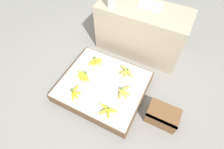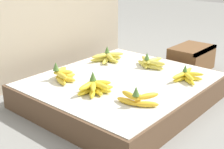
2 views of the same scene
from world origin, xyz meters
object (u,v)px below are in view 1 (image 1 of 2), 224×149
Objects in this scene: wooden_crate at (163,116)px; banana_bunch_front_left at (75,92)px; banana_bunch_back_midleft at (126,71)px; foam_tray_white at (150,5)px; banana_bunch_middle_midleft at (123,92)px; banana_bunch_middle_left at (84,76)px; banana_bunch_front_midleft at (108,110)px; banana_bunch_back_left at (95,61)px.

banana_bunch_front_left reaches higher than wooden_crate.
banana_bunch_back_midleft reaches higher than banana_bunch_front_left.
foam_tray_white reaches higher than banana_bunch_back_midleft.
banana_bunch_middle_midleft is (-0.53, 0.04, 0.08)m from wooden_crate.
banana_bunch_front_left is at bearing -107.48° from foam_tray_white.
banana_bunch_middle_left is 0.75× the size of foam_tray_white.
banana_bunch_middle_midleft is at bearing 175.49° from wooden_crate.
foam_tray_white reaches higher than wooden_crate.
foam_tray_white is (-0.06, 1.31, 0.56)m from banana_bunch_front_midleft.
banana_bunch_middle_midleft is 1.41× the size of banana_bunch_back_left.
banana_bunch_back_left is 0.59× the size of foam_tray_white.
banana_bunch_back_left reaches higher than banana_bunch_front_left.
banana_bunch_front_midleft is 0.60m from banana_bunch_back_midleft.
wooden_crate is 0.71m from banana_bunch_back_midleft.
wooden_crate is 1.39m from foam_tray_white.
foam_tray_white reaches higher than banana_bunch_middle_left.
wooden_crate is 1.49× the size of banana_bunch_middle_midleft.
wooden_crate is at bearing -58.72° from foam_tray_white.
banana_bunch_front_midleft reaches higher than wooden_crate.
wooden_crate is at bearing -15.88° from banana_bunch_back_left.
banana_bunch_front_left is 0.72m from banana_bunch_back_midleft.
banana_bunch_middle_left is at bearing 178.67° from wooden_crate.
banana_bunch_middle_left is 1.27× the size of banana_bunch_back_left.
wooden_crate is 1.08m from banana_bunch_front_left.
banana_bunch_front_midleft is at bearing -87.47° from foam_tray_white.
banana_bunch_front_midleft is at bearing -2.91° from banana_bunch_front_left.
banana_bunch_middle_midleft is (0.52, 0.28, -0.00)m from banana_bunch_front_left.
wooden_crate is 1.57× the size of banana_bunch_back_midleft.
banana_bunch_back_left is 1.02m from foam_tray_white.
banana_bunch_middle_left reaches higher than wooden_crate.
banana_bunch_middle_left reaches higher than banana_bunch_back_left.
banana_bunch_middle_midleft is 1.05× the size of banana_bunch_back_midleft.
banana_bunch_front_midleft is 0.99× the size of banana_bunch_middle_midleft.
banana_bunch_front_midleft is 0.57m from banana_bunch_middle_left.
banana_bunch_middle_left is at bearing 150.23° from banana_bunch_front_midleft.
banana_bunch_middle_midleft is at bearing 79.48° from banana_bunch_front_midleft.
banana_bunch_front_midleft is (0.46, -0.02, -0.00)m from banana_bunch_front_left.
banana_bunch_middle_left reaches higher than banana_bunch_back_midleft.
foam_tray_white reaches higher than banana_bunch_middle_midleft.
banana_bunch_middle_left is 0.94× the size of banana_bunch_back_midleft.
banana_bunch_front_left is 1.25× the size of banana_bunch_back_left.
banana_bunch_back_left is at bearing 92.32° from banana_bunch_front_left.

